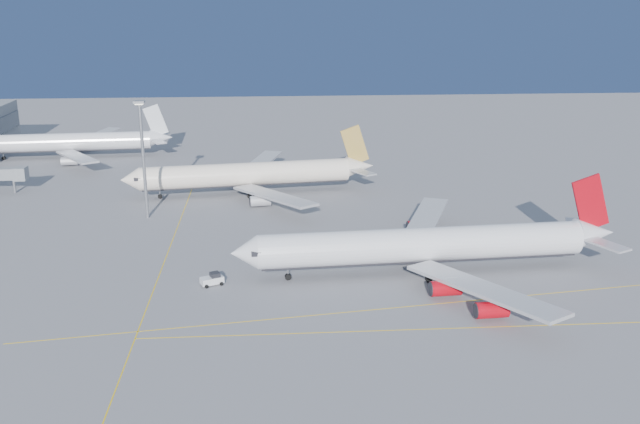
{
  "coord_description": "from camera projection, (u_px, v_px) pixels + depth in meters",
  "views": [
    {
      "loc": [
        -18.91,
        -113.46,
        50.29
      ],
      "look_at": [
        -8.89,
        26.6,
        7.0
      ],
      "focal_mm": 40.0,
      "sensor_mm": 36.0,
      "label": 1
    }
  ],
  "objects": [
    {
      "name": "airliner_etihad",
      "position": [
        252.0,
        174.0,
        184.84
      ],
      "size": [
        65.91,
        60.43,
        17.21
      ],
      "rotation": [
        0.0,
        0.0,
        0.13
      ],
      "color": "white",
      "rests_on": "ground"
    },
    {
      "name": "airliner_third",
      "position": [
        74.0,
        142.0,
        225.57
      ],
      "size": [
        61.75,
        56.78,
        16.56
      ],
      "rotation": [
        0.0,
        0.0,
        0.07
      ],
      "color": "white",
      "rests_on": "ground"
    },
    {
      "name": "light_mast",
      "position": [
        143.0,
        150.0,
        161.76
      ],
      "size": [
        2.36,
        2.36,
        27.32
      ],
      "color": "gray",
      "rests_on": "ground"
    },
    {
      "name": "taxiway_lines",
      "position": [
        296.0,
        282.0,
        129.29
      ],
      "size": [
        118.86,
        140.0,
        0.02
      ],
      "color": "yellow",
      "rests_on": "ground"
    },
    {
      "name": "ground",
      "position": [
        382.0,
        294.0,
        124.25
      ],
      "size": [
        500.0,
        500.0,
        0.0
      ],
      "primitive_type": "plane",
      "color": "slate",
      "rests_on": "ground"
    },
    {
      "name": "airliner_virgin",
      "position": [
        430.0,
        245.0,
        132.25
      ],
      "size": [
        73.4,
        65.81,
        18.1
      ],
      "rotation": [
        0.0,
        0.0,
        0.07
      ],
      "color": "white",
      "rests_on": "ground"
    },
    {
      "name": "pushback_tug",
      "position": [
        213.0,
        279.0,
        127.89
      ],
      "size": [
        4.46,
        3.63,
        2.25
      ],
      "rotation": [
        0.0,
        0.0,
        0.41
      ],
      "color": "white",
      "rests_on": "ground"
    }
  ]
}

